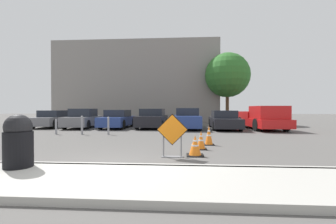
{
  "coord_description": "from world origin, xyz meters",
  "views": [
    {
      "loc": [
        1.9,
        -5.2,
        1.45
      ],
      "look_at": [
        1.03,
        7.34,
        1.26
      ],
      "focal_mm": 24.0,
      "sensor_mm": 36.0,
      "label": 1
    }
  ],
  "objects_px": {
    "parked_car_nearest": "(52,119)",
    "parked_car_third": "(118,119)",
    "pickup_truck": "(263,119)",
    "bollard_nearest": "(108,125)",
    "traffic_cone_third": "(209,135)",
    "parked_car_sixth": "(224,120)",
    "bollard_third": "(56,126)",
    "bollard_second": "(82,125)",
    "parked_car_second": "(83,119)",
    "traffic_cone_second": "(201,141)",
    "road_closed_sign": "(172,134)",
    "trash_bin": "(18,141)",
    "parked_car_fifth": "(187,119)",
    "parked_car_fourth": "(152,119)",
    "traffic_cone_nearest": "(195,146)"
  },
  "relations": [
    {
      "from": "parked_car_nearest",
      "to": "parked_car_sixth",
      "type": "distance_m",
      "value": 13.12
    },
    {
      "from": "parked_car_sixth",
      "to": "parked_car_fourth",
      "type": "bearing_deg",
      "value": -4.8
    },
    {
      "from": "parked_car_nearest",
      "to": "parked_car_fifth",
      "type": "height_order",
      "value": "parked_car_fifth"
    },
    {
      "from": "road_closed_sign",
      "to": "parked_car_nearest",
      "type": "height_order",
      "value": "parked_car_nearest"
    },
    {
      "from": "bollard_nearest",
      "to": "trash_bin",
      "type": "bearing_deg",
      "value": -86.27
    },
    {
      "from": "parked_car_nearest",
      "to": "parked_car_fourth",
      "type": "distance_m",
      "value": 7.87
    },
    {
      "from": "parked_car_fourth",
      "to": "parked_car_sixth",
      "type": "bearing_deg",
      "value": 175.12
    },
    {
      "from": "trash_bin",
      "to": "parked_car_fourth",
      "type": "bearing_deg",
      "value": 83.7
    },
    {
      "from": "traffic_cone_third",
      "to": "parked_car_sixth",
      "type": "xyz_separation_m",
      "value": [
        1.88,
        7.24,
        0.24
      ]
    },
    {
      "from": "parked_car_fifth",
      "to": "bollard_second",
      "type": "relative_size",
      "value": 4.44
    },
    {
      "from": "road_closed_sign",
      "to": "traffic_cone_nearest",
      "type": "relative_size",
      "value": 2.05
    },
    {
      "from": "traffic_cone_third",
      "to": "bollard_third",
      "type": "xyz_separation_m",
      "value": [
        -8.2,
        3.17,
        0.08
      ]
    },
    {
      "from": "road_closed_sign",
      "to": "traffic_cone_third",
      "type": "bearing_deg",
      "value": 60.6
    },
    {
      "from": "bollard_second",
      "to": "road_closed_sign",
      "type": "bearing_deg",
      "value": -46.07
    },
    {
      "from": "parked_car_third",
      "to": "pickup_truck",
      "type": "bearing_deg",
      "value": 177.2
    },
    {
      "from": "road_closed_sign",
      "to": "parked_car_second",
      "type": "xyz_separation_m",
      "value": [
        -7.26,
        9.85,
        -0.03
      ]
    },
    {
      "from": "traffic_cone_third",
      "to": "parked_car_fifth",
      "type": "xyz_separation_m",
      "value": [
        -0.74,
        7.38,
        0.32
      ]
    },
    {
      "from": "parked_car_third",
      "to": "bollard_second",
      "type": "xyz_separation_m",
      "value": [
        -0.71,
        -4.47,
        -0.08
      ]
    },
    {
      "from": "traffic_cone_third",
      "to": "parked_car_sixth",
      "type": "relative_size",
      "value": 0.16
    },
    {
      "from": "parked_car_second",
      "to": "pickup_truck",
      "type": "height_order",
      "value": "pickup_truck"
    },
    {
      "from": "parked_car_sixth",
      "to": "bollard_nearest",
      "type": "height_order",
      "value": "parked_car_sixth"
    },
    {
      "from": "parked_car_sixth",
      "to": "bollard_nearest",
      "type": "distance_m",
      "value": 8.15
    },
    {
      "from": "parked_car_second",
      "to": "parked_car_sixth",
      "type": "xyz_separation_m",
      "value": [
        10.49,
        -0.23,
        -0.05
      ]
    },
    {
      "from": "bollard_nearest",
      "to": "bollard_third",
      "type": "height_order",
      "value": "bollard_nearest"
    },
    {
      "from": "traffic_cone_nearest",
      "to": "bollard_second",
      "type": "relative_size",
      "value": 0.6
    },
    {
      "from": "parked_car_nearest",
      "to": "parked_car_third",
      "type": "bearing_deg",
      "value": 174.55
    },
    {
      "from": "parked_car_sixth",
      "to": "trash_bin",
      "type": "bearing_deg",
      "value": 61.86
    },
    {
      "from": "parked_car_fifth",
      "to": "bollard_nearest",
      "type": "height_order",
      "value": "parked_car_fifth"
    },
    {
      "from": "traffic_cone_second",
      "to": "trash_bin",
      "type": "xyz_separation_m",
      "value": [
        -4.3,
        -3.26,
        0.42
      ]
    },
    {
      "from": "parked_car_third",
      "to": "parked_car_fifth",
      "type": "bearing_deg",
      "value": 178.07
    },
    {
      "from": "parked_car_nearest",
      "to": "parked_car_third",
      "type": "height_order",
      "value": "parked_car_third"
    },
    {
      "from": "parked_car_fifth",
      "to": "bollard_nearest",
      "type": "distance_m",
      "value": 6.12
    },
    {
      "from": "parked_car_sixth",
      "to": "trash_bin",
      "type": "xyz_separation_m",
      "value": [
        -6.58,
        -11.51,
        0.12
      ]
    },
    {
      "from": "bollard_second",
      "to": "parked_car_nearest",
      "type": "bearing_deg",
      "value": 134.39
    },
    {
      "from": "traffic_cone_third",
      "to": "bollard_nearest",
      "type": "distance_m",
      "value": 6.07
    },
    {
      "from": "traffic_cone_third",
      "to": "pickup_truck",
      "type": "height_order",
      "value": "pickup_truck"
    },
    {
      "from": "parked_car_sixth",
      "to": "traffic_cone_second",
      "type": "bearing_deg",
      "value": 76.2
    },
    {
      "from": "road_closed_sign",
      "to": "pickup_truck",
      "type": "xyz_separation_m",
      "value": [
        5.86,
        9.34,
        0.04
      ]
    },
    {
      "from": "pickup_truck",
      "to": "bollard_nearest",
      "type": "height_order",
      "value": "pickup_truck"
    },
    {
      "from": "parked_car_third",
      "to": "bollard_second",
      "type": "distance_m",
      "value": 4.52
    },
    {
      "from": "traffic_cone_second",
      "to": "pickup_truck",
      "type": "bearing_deg",
      "value": 58.32
    },
    {
      "from": "parked_car_third",
      "to": "traffic_cone_second",
      "type": "bearing_deg",
      "value": 123.82
    },
    {
      "from": "bollard_third",
      "to": "bollard_second",
      "type": "bearing_deg",
      "value": -0.0
    },
    {
      "from": "traffic_cone_third",
      "to": "bollard_nearest",
      "type": "relative_size",
      "value": 0.78
    },
    {
      "from": "traffic_cone_third",
      "to": "trash_bin",
      "type": "height_order",
      "value": "trash_bin"
    },
    {
      "from": "parked_car_second",
      "to": "parked_car_fifth",
      "type": "distance_m",
      "value": 7.87
    },
    {
      "from": "traffic_cone_second",
      "to": "traffic_cone_third",
      "type": "bearing_deg",
      "value": 68.7
    },
    {
      "from": "parked_car_sixth",
      "to": "trash_bin",
      "type": "distance_m",
      "value": 13.25
    },
    {
      "from": "parked_car_nearest",
      "to": "bollard_second",
      "type": "bearing_deg",
      "value": 130.77
    },
    {
      "from": "bollard_third",
      "to": "parked_car_nearest",
      "type": "bearing_deg",
      "value": 123.14
    }
  ]
}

